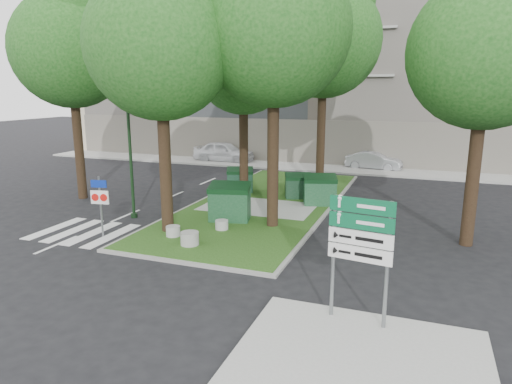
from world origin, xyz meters
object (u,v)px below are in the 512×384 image
at_px(tree_street_right, 491,36).
at_px(directional_sign, 361,241).
at_px(dumpster_a, 240,180).
at_px(street_lamp, 130,142).
at_px(tree_street_left, 72,38).
at_px(car_silver, 374,161).
at_px(litter_bin, 331,189).
at_px(bollard_left, 173,231).
at_px(bollard_right, 222,225).
at_px(tree_median_near_right, 277,13).
at_px(car_white, 224,152).
at_px(dumpster_b, 230,202).
at_px(dumpster_c, 298,186).
at_px(tree_median_far, 326,28).
at_px(dumpster_d, 320,190).
at_px(bollard_mid, 190,238).
at_px(tree_median_mid, 245,54).
at_px(traffic_sign_pole, 100,198).
at_px(tree_median_near_left, 162,30).

bearing_deg(tree_street_right, directional_sign, -112.24).
bearing_deg(dumpster_a, street_lamp, -135.48).
bearing_deg(tree_street_right, tree_street_left, 176.73).
relative_size(street_lamp, car_silver, 1.38).
bearing_deg(directional_sign, litter_bin, 112.38).
relative_size(bollard_left, bollard_right, 1.03).
distance_m(tree_median_near_right, bollard_right, 7.98).
xyz_separation_m(bollard_right, car_white, (-6.96, 15.66, 0.48)).
bearing_deg(dumpster_b, car_silver, 61.23).
height_order(dumpster_b, bollard_right, dumpster_b).
height_order(dumpster_c, street_lamp, street_lamp).
bearing_deg(dumpster_b, bollard_left, -125.39).
xyz_separation_m(tree_median_far, dumpster_d, (0.71, -3.61, -7.54)).
relative_size(tree_median_near_right, dumpster_a, 7.14).
relative_size(dumpster_a, dumpster_b, 0.86).
bearing_deg(dumpster_a, tree_street_left, -174.45).
relative_size(dumpster_c, bollard_mid, 2.42).
bearing_deg(bollard_right, tree_median_far, 77.54).
relative_size(dumpster_b, street_lamp, 0.36).
height_order(tree_median_mid, tree_street_left, tree_street_left).
relative_size(dumpster_a, car_silver, 0.43).
height_order(street_lamp, car_silver, street_lamp).
relative_size(tree_median_far, bollard_mid, 18.97).
xyz_separation_m(bollard_left, street_lamp, (-3.03, 1.92, 2.91)).
bearing_deg(street_lamp, dumpster_a, 66.30).
distance_m(tree_street_right, bollard_mid, 11.81).
relative_size(tree_median_far, tree_street_left, 1.08).
bearing_deg(bollard_right, tree_median_mid, 102.48).
distance_m(dumpster_a, bollard_mid, 8.46).
height_order(tree_median_far, bollard_left, tree_median_far).
bearing_deg(bollard_left, dumpster_a, 93.81).
distance_m(bollard_left, car_silver, 18.29).
distance_m(tree_median_near_right, dumpster_a, 9.56).
distance_m(tree_median_mid, bollard_left, 9.74).
bearing_deg(bollard_left, car_silver, 73.43).
relative_size(tree_median_mid, dumpster_c, 6.57).
bearing_deg(traffic_sign_pole, dumpster_b, 30.33).
distance_m(dumpster_b, traffic_sign_pole, 5.01).
distance_m(street_lamp, car_silver, 17.84).
xyz_separation_m(tree_median_near_left, bollard_left, (0.45, -0.59, -7.01)).
height_order(bollard_right, directional_sign, directional_sign).
xyz_separation_m(tree_median_near_left, litter_bin, (4.61, 7.56, -6.83)).
relative_size(tree_street_right, traffic_sign_pole, 4.41).
relative_size(tree_median_near_left, tree_street_right, 1.05).
bearing_deg(tree_median_near_left, bollard_mid, -39.78).
bearing_deg(bollard_left, tree_median_far, 72.12).
distance_m(dumpster_c, car_white, 12.72).
bearing_deg(tree_median_near_left, street_lamp, 152.71).
height_order(tree_median_near_right, traffic_sign_pole, tree_median_near_right).
distance_m(litter_bin, car_white, 13.22).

